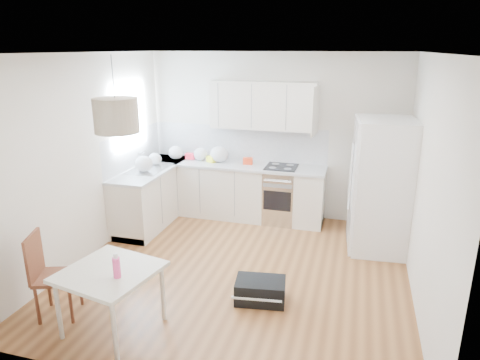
# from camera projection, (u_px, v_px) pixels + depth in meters

# --- Properties ---
(floor) EXTENTS (4.20, 4.20, 0.00)m
(floor) POSITION_uv_depth(u_px,v_px,m) (239.00, 270.00, 5.52)
(floor) COLOR brown
(floor) RESTS_ON ground
(ceiling) EXTENTS (4.20, 4.20, 0.00)m
(ceiling) POSITION_uv_depth(u_px,v_px,m) (239.00, 53.00, 4.72)
(ceiling) COLOR white
(ceiling) RESTS_ON wall_back
(wall_back) EXTENTS (4.20, 0.00, 4.20)m
(wall_back) POSITION_uv_depth(u_px,v_px,m) (274.00, 137.00, 7.05)
(wall_back) COLOR beige
(wall_back) RESTS_ON floor
(wall_left) EXTENTS (0.00, 4.20, 4.20)m
(wall_left) POSITION_uv_depth(u_px,v_px,m) (87.00, 158.00, 5.67)
(wall_left) COLOR beige
(wall_left) RESTS_ON floor
(wall_right) EXTENTS (0.00, 4.20, 4.20)m
(wall_right) POSITION_uv_depth(u_px,v_px,m) (427.00, 185.00, 4.58)
(wall_right) COLOR beige
(wall_right) RESTS_ON floor
(window_glassblock) EXTENTS (0.02, 1.00, 1.00)m
(window_glassblock) POSITION_uv_depth(u_px,v_px,m) (129.00, 116.00, 6.60)
(window_glassblock) COLOR #BFE0F9
(window_glassblock) RESTS_ON wall_left
(cabinets_back) EXTENTS (3.00, 0.60, 0.88)m
(cabinets_back) POSITION_uv_depth(u_px,v_px,m) (234.00, 191.00, 7.20)
(cabinets_back) COLOR silver
(cabinets_back) RESTS_ON floor
(cabinets_left) EXTENTS (0.60, 1.80, 0.88)m
(cabinets_left) POSITION_uv_depth(u_px,v_px,m) (153.00, 196.00, 6.96)
(cabinets_left) COLOR silver
(cabinets_left) RESTS_ON floor
(counter_back) EXTENTS (3.02, 0.64, 0.04)m
(counter_back) POSITION_uv_depth(u_px,v_px,m) (234.00, 165.00, 7.07)
(counter_back) COLOR silver
(counter_back) RESTS_ON cabinets_back
(counter_left) EXTENTS (0.64, 1.82, 0.04)m
(counter_left) POSITION_uv_depth(u_px,v_px,m) (151.00, 169.00, 6.83)
(counter_left) COLOR silver
(counter_left) RESTS_ON cabinets_left
(backsplash_back) EXTENTS (3.00, 0.01, 0.58)m
(backsplash_back) POSITION_uv_depth(u_px,v_px,m) (239.00, 143.00, 7.24)
(backsplash_back) COLOR white
(backsplash_back) RESTS_ON wall_back
(backsplash_left) EXTENTS (0.01, 1.80, 0.58)m
(backsplash_left) POSITION_uv_depth(u_px,v_px,m) (133.00, 149.00, 6.81)
(backsplash_left) COLOR white
(backsplash_left) RESTS_ON wall_left
(upper_cabinets) EXTENTS (1.70, 0.32, 0.75)m
(upper_cabinets) POSITION_uv_depth(u_px,v_px,m) (263.00, 105.00, 6.79)
(upper_cabinets) COLOR silver
(upper_cabinets) RESTS_ON wall_back
(range_oven) EXTENTS (0.50, 0.61, 0.88)m
(range_oven) POSITION_uv_depth(u_px,v_px,m) (281.00, 195.00, 6.99)
(range_oven) COLOR silver
(range_oven) RESTS_ON floor
(sink) EXTENTS (0.50, 0.80, 0.16)m
(sink) POSITION_uv_depth(u_px,v_px,m) (150.00, 169.00, 6.78)
(sink) COLOR silver
(sink) RESTS_ON counter_left
(refrigerator) EXTENTS (0.95, 0.99, 1.85)m
(refrigerator) POSITION_uv_depth(u_px,v_px,m) (382.00, 186.00, 5.92)
(refrigerator) COLOR white
(refrigerator) RESTS_ON floor
(dining_table) EXTENTS (1.00, 1.00, 0.67)m
(dining_table) POSITION_uv_depth(u_px,v_px,m) (110.00, 276.00, 4.21)
(dining_table) COLOR beige
(dining_table) RESTS_ON floor
(dining_chair) EXTENTS (0.51, 0.51, 0.94)m
(dining_chair) POSITION_uv_depth(u_px,v_px,m) (57.00, 275.00, 4.49)
(dining_chair) COLOR #502818
(dining_chair) RESTS_ON floor
(drink_bottle) EXTENTS (0.09, 0.09, 0.25)m
(drink_bottle) POSITION_uv_depth(u_px,v_px,m) (116.00, 265.00, 4.02)
(drink_bottle) COLOR #F4438A
(drink_bottle) RESTS_ON dining_table
(gym_bag) EXTENTS (0.60, 0.44, 0.26)m
(gym_bag) POSITION_uv_depth(u_px,v_px,m) (260.00, 290.00, 4.83)
(gym_bag) COLOR black
(gym_bag) RESTS_ON floor
(pendant_lamp) EXTENTS (0.51, 0.51, 0.31)m
(pendant_lamp) POSITION_uv_depth(u_px,v_px,m) (116.00, 115.00, 3.79)
(pendant_lamp) COLOR #C6B698
(pendant_lamp) RESTS_ON ceiling
(grocery_bag_a) EXTENTS (0.26, 0.22, 0.23)m
(grocery_bag_a) POSITION_uv_depth(u_px,v_px,m) (176.00, 153.00, 7.31)
(grocery_bag_a) COLOR silver
(grocery_bag_a) RESTS_ON counter_back
(grocery_bag_b) EXTENTS (0.25, 0.21, 0.22)m
(grocery_bag_b) POSITION_uv_depth(u_px,v_px,m) (201.00, 154.00, 7.23)
(grocery_bag_b) COLOR silver
(grocery_bag_b) RESTS_ON counter_back
(grocery_bag_c) EXTENTS (0.30, 0.26, 0.27)m
(grocery_bag_c) POSITION_uv_depth(u_px,v_px,m) (219.00, 154.00, 7.11)
(grocery_bag_c) COLOR silver
(grocery_bag_c) RESTS_ON counter_back
(grocery_bag_d) EXTENTS (0.21, 0.18, 0.19)m
(grocery_bag_d) POSITION_uv_depth(u_px,v_px,m) (155.00, 159.00, 6.98)
(grocery_bag_d) COLOR silver
(grocery_bag_d) RESTS_ON counter_back
(grocery_bag_e) EXTENTS (0.28, 0.24, 0.25)m
(grocery_bag_e) POSITION_uv_depth(u_px,v_px,m) (144.00, 164.00, 6.57)
(grocery_bag_e) COLOR silver
(grocery_bag_e) RESTS_ON counter_left
(snack_orange) EXTENTS (0.17, 0.12, 0.11)m
(snack_orange) POSITION_uv_depth(u_px,v_px,m) (248.00, 161.00, 7.01)
(snack_orange) COLOR red
(snack_orange) RESTS_ON counter_back
(snack_yellow) EXTENTS (0.17, 0.15, 0.10)m
(snack_yellow) POSITION_uv_depth(u_px,v_px,m) (211.00, 159.00, 7.14)
(snack_yellow) COLOR yellow
(snack_yellow) RESTS_ON counter_back
(snack_red) EXTENTS (0.15, 0.10, 0.10)m
(snack_red) POSITION_uv_depth(u_px,v_px,m) (190.00, 156.00, 7.34)
(snack_red) COLOR red
(snack_red) RESTS_ON counter_back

